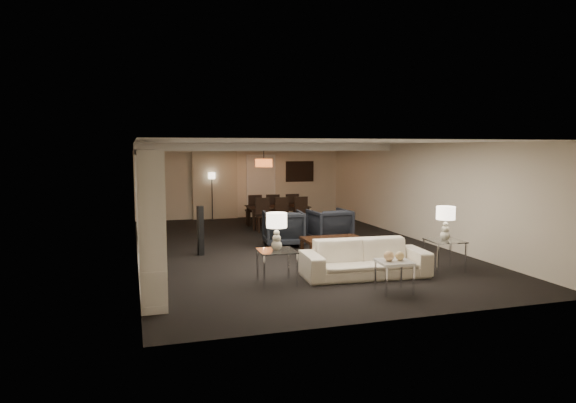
% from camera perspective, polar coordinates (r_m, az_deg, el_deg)
% --- Properties ---
extents(floor, '(11.00, 11.00, 0.00)m').
position_cam_1_polar(floor, '(12.44, 0.00, -5.05)').
color(floor, black).
rests_on(floor, ground).
extents(ceiling, '(7.00, 11.00, 0.02)m').
position_cam_1_polar(ceiling, '(12.21, 0.00, 6.55)').
color(ceiling, silver).
rests_on(ceiling, ground).
extents(wall_back, '(7.00, 0.02, 2.50)m').
position_cam_1_polar(wall_back, '(17.58, -5.26, 2.28)').
color(wall_back, beige).
rests_on(wall_back, ground).
extents(wall_front, '(7.00, 0.02, 2.50)m').
position_cam_1_polar(wall_front, '(7.22, 12.90, -3.18)').
color(wall_front, beige).
rests_on(wall_front, ground).
extents(wall_left, '(0.02, 11.00, 2.50)m').
position_cam_1_polar(wall_left, '(11.73, -16.58, 0.21)').
color(wall_left, beige).
rests_on(wall_left, ground).
extents(wall_right, '(0.02, 11.00, 2.50)m').
position_cam_1_polar(wall_right, '(13.69, 14.15, 1.07)').
color(wall_right, beige).
rests_on(wall_right, ground).
extents(ceiling_soffit, '(7.00, 4.00, 0.20)m').
position_cam_1_polar(ceiling_soffit, '(15.59, -3.79, 6.05)').
color(ceiling_soffit, silver).
rests_on(ceiling_soffit, ceiling).
extents(curtains, '(1.50, 0.12, 2.40)m').
position_cam_1_polar(curtains, '(17.34, -8.12, 2.03)').
color(curtains, beige).
rests_on(curtains, wall_back).
extents(door, '(0.90, 0.05, 2.10)m').
position_cam_1_polar(door, '(17.72, -3.02, 1.68)').
color(door, silver).
rests_on(door, wall_back).
extents(painting, '(0.95, 0.04, 0.65)m').
position_cam_1_polar(painting, '(18.07, 1.30, 3.36)').
color(painting, '#142D38').
rests_on(painting, wall_back).
extents(media_unit, '(0.38, 3.40, 2.35)m').
position_cam_1_polar(media_unit, '(9.16, -15.23, -1.79)').
color(media_unit, white).
rests_on(media_unit, wall_left).
extents(pendant_light, '(0.52, 0.52, 0.24)m').
position_cam_1_polar(pendant_light, '(15.67, -2.71, 4.30)').
color(pendant_light, '#D8591E').
rests_on(pendant_light, ceiling_soffit).
extents(sofa, '(2.38, 1.07, 0.68)m').
position_cam_1_polar(sofa, '(9.66, 8.55, -6.28)').
color(sofa, beige).
rests_on(sofa, floor).
extents(coffee_table, '(1.28, 0.75, 0.46)m').
position_cam_1_polar(coffee_table, '(11.12, 4.97, -5.20)').
color(coffee_table, black).
rests_on(coffee_table, floor).
extents(armchair_left, '(1.03, 1.05, 0.86)m').
position_cam_1_polar(armchair_left, '(12.47, -0.52, -3.00)').
color(armchair_left, black).
rests_on(armchair_left, floor).
extents(armchair_right, '(0.98, 1.01, 0.86)m').
position_cam_1_polar(armchair_right, '(12.85, 4.62, -2.75)').
color(armchair_right, black).
rests_on(armchair_right, floor).
extents(side_table_left, '(0.66, 0.66, 0.60)m').
position_cam_1_polar(side_table_left, '(9.08, -1.26, -7.28)').
color(side_table_left, white).
rests_on(side_table_left, floor).
extents(side_table_right, '(0.70, 0.70, 0.60)m').
position_cam_1_polar(side_table_right, '(10.50, 16.99, -5.72)').
color(side_table_right, silver).
rests_on(side_table_right, floor).
extents(table_lamp_left, '(0.41, 0.41, 0.66)m').
position_cam_1_polar(table_lamp_left, '(8.96, -1.27, -3.37)').
color(table_lamp_left, beige).
rests_on(table_lamp_left, side_table_left).
extents(table_lamp_right, '(0.39, 0.39, 0.66)m').
position_cam_1_polar(table_lamp_right, '(10.40, 17.09, -2.33)').
color(table_lamp_right, beige).
rests_on(table_lamp_right, side_table_right).
extents(marble_table, '(0.57, 0.57, 0.53)m').
position_cam_1_polar(marble_table, '(8.72, 11.69, -8.17)').
color(marble_table, white).
rests_on(marble_table, floor).
extents(gold_gourd_a, '(0.17, 0.17, 0.17)m').
position_cam_1_polar(gold_gourd_a, '(8.60, 11.15, -5.97)').
color(gold_gourd_a, '#F0BC7F').
rests_on(gold_gourd_a, marble_table).
extents(gold_gourd_b, '(0.15, 0.15, 0.15)m').
position_cam_1_polar(gold_gourd_b, '(8.70, 12.32, -5.93)').
color(gold_gourd_b, tan).
rests_on(gold_gourd_b, marble_table).
extents(television, '(0.98, 0.13, 0.57)m').
position_cam_1_polar(television, '(10.09, -15.21, -1.90)').
color(television, black).
rests_on(television, media_unit).
extents(vase_blue, '(0.17, 0.17, 0.17)m').
position_cam_1_polar(vase_blue, '(8.07, -14.97, -3.01)').
color(vase_blue, '#2637A5').
rests_on(vase_blue, media_unit).
extents(vase_amber, '(0.17, 0.17, 0.18)m').
position_cam_1_polar(vase_amber, '(8.71, -15.23, 0.96)').
color(vase_amber, '#CC8144').
rests_on(vase_amber, media_unit).
extents(floor_speaker, '(0.15, 0.15, 1.10)m').
position_cam_1_polar(floor_speaker, '(11.54, -9.70, -3.22)').
color(floor_speaker, black).
rests_on(floor_speaker, floor).
extents(dining_table, '(1.84, 1.05, 0.64)m').
position_cam_1_polar(dining_table, '(15.38, -1.14, -1.71)').
color(dining_table, black).
rests_on(dining_table, floor).
extents(chair_nl, '(0.47, 0.47, 0.95)m').
position_cam_1_polar(chair_nl, '(14.58, -2.71, -1.52)').
color(chair_nl, black).
rests_on(chair_nl, floor).
extents(chair_nm, '(0.47, 0.47, 0.95)m').
position_cam_1_polar(chair_nm, '(14.74, -0.45, -1.43)').
color(chair_nm, black).
rests_on(chair_nm, floor).
extents(chair_nr, '(0.49, 0.49, 0.95)m').
position_cam_1_polar(chair_nr, '(14.92, 1.76, -1.35)').
color(chair_nr, black).
rests_on(chair_nr, floor).
extents(chair_fl, '(0.47, 0.47, 0.95)m').
position_cam_1_polar(chair_fl, '(15.84, -3.87, -0.93)').
color(chair_fl, black).
rests_on(chair_fl, floor).
extents(chair_fm, '(0.50, 0.50, 0.95)m').
position_cam_1_polar(chair_fm, '(15.98, -1.78, -0.86)').
color(chair_fm, black).
rests_on(chair_fm, floor).
extents(chair_fr, '(0.44, 0.44, 0.95)m').
position_cam_1_polar(chair_fr, '(16.15, 0.28, -0.78)').
color(chair_fr, black).
rests_on(chair_fr, floor).
extents(floor_lamp, '(0.25, 0.25, 1.57)m').
position_cam_1_polar(floor_lamp, '(17.14, -8.43, 0.58)').
color(floor_lamp, black).
rests_on(floor_lamp, floor).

